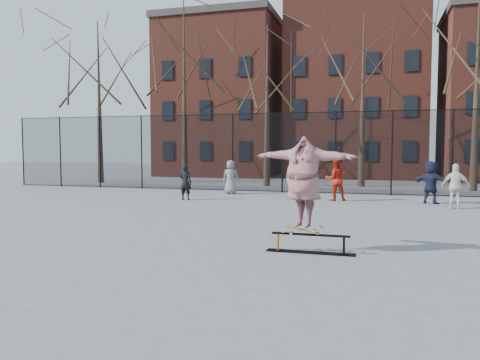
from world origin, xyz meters
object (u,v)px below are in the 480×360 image
(skater, at_px, (303,184))
(bystander_red, at_px, (335,179))
(skate_rail, at_px, (310,245))
(bystander_navy, at_px, (431,182))
(skateboard, at_px, (303,231))
(bystander_grey, at_px, (231,177))
(bystander_white, at_px, (456,186))
(bystander_black, at_px, (185,182))

(skater, distance_m, bystander_red, 10.15)
(skate_rail, height_order, bystander_red, bystander_red)
(bystander_red, distance_m, bystander_navy, 3.77)
(skateboard, relative_size, bystander_grey, 0.47)
(skate_rail, relative_size, bystander_grey, 1.16)
(bystander_red, xyz_separation_m, bystander_white, (4.46, -1.43, -0.08))
(skate_rail, distance_m, bystander_navy, 10.76)
(skater, bearing_deg, bystander_white, 79.70)
(skate_rail, height_order, bystander_white, bystander_white)
(bystander_red, relative_size, bystander_white, 1.10)
(skate_rail, relative_size, skater, 0.79)
(bystander_white, bearing_deg, skater, 70.06)
(skater, xyz_separation_m, bystander_red, (-0.15, 10.13, -0.57))
(skater, bearing_deg, bystander_red, 106.88)
(bystander_navy, bearing_deg, bystander_red, 27.78)
(bystander_navy, bearing_deg, bystander_grey, 17.84)
(skateboard, bearing_deg, bystander_navy, 70.41)
(bystander_grey, distance_m, bystander_black, 3.18)
(bystander_grey, bearing_deg, skater, 113.00)
(bystander_white, bearing_deg, bystander_navy, -58.39)
(bystander_grey, bearing_deg, bystander_black, 68.29)
(skate_rail, distance_m, bystander_grey, 12.86)
(bystander_red, bearing_deg, bystander_black, -5.84)
(bystander_red, height_order, bystander_white, bystander_red)
(skate_rail, relative_size, bystander_red, 1.04)
(skateboard, distance_m, bystander_black, 10.76)
(skateboard, xyz_separation_m, bystander_red, (-0.15, 10.13, 0.45))
(skateboard, distance_m, bystander_grey, 12.78)
(skater, bearing_deg, skateboard, -73.97)
(bystander_white, bearing_deg, bystander_black, 6.59)
(bystander_white, bearing_deg, skateboard, 70.06)
(skater, height_order, bystander_white, skater)
(bystander_black, bearing_deg, bystander_white, -176.57)
(bystander_grey, height_order, bystander_navy, bystander_navy)
(bystander_black, distance_m, bystander_navy, 10.10)
(skate_rail, relative_size, bystander_navy, 1.10)
(skateboard, distance_m, bystander_white, 9.71)
(bystander_black, distance_m, bystander_white, 10.68)
(skateboard, xyz_separation_m, bystander_white, (4.31, 8.70, 0.37))
(skateboard, height_order, bystander_white, bystander_white)
(skater, xyz_separation_m, bystander_grey, (-5.27, 11.64, -0.66))
(skate_rail, distance_m, skater, 1.33)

